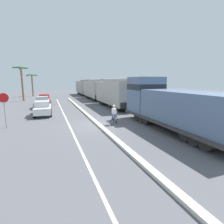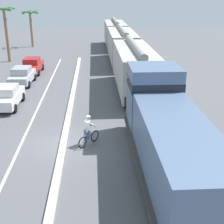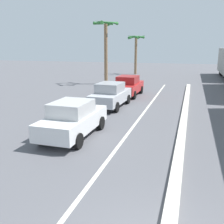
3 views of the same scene
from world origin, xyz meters
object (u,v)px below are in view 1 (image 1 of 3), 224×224
(parked_car_silver, at_px, (43,102))
(palm_tree_far, at_px, (32,79))
(hopper_car_middle, at_px, (95,89))
(hopper_car_trailing, at_px, (84,87))
(stop_sign, at_px, (4,104))
(palm_tree_near, at_px, (22,76))
(parked_car_red, at_px, (44,99))
(hopper_car_lead, at_px, (115,93))
(locomotive, at_px, (168,106))
(cyclist, at_px, (114,115))
(parked_car_white, at_px, (43,108))

(parked_car_silver, height_order, palm_tree_far, palm_tree_far)
(hopper_car_middle, distance_m, parked_car_silver, 13.22)
(hopper_car_trailing, bearing_deg, stop_sign, -111.98)
(parked_car_silver, bearing_deg, hopper_car_middle, 40.73)
(hopper_car_middle, height_order, palm_tree_near, palm_tree_near)
(parked_car_red, bearing_deg, hopper_car_lead, -36.69)
(hopper_car_lead, xyz_separation_m, parked_car_silver, (-9.97, 3.01, -1.26))
(parked_car_red, bearing_deg, hopper_car_trailing, 58.28)
(parked_car_red, bearing_deg, palm_tree_near, 122.75)
(locomotive, bearing_deg, palm_tree_far, 109.33)
(parked_car_silver, xyz_separation_m, palm_tree_far, (-2.81, 21.28, 3.41))
(stop_sign, bearing_deg, hopper_car_trailing, 68.02)
(locomotive, xyz_separation_m, hopper_car_lead, (-0.00, 12.16, 0.28))
(cyclist, bearing_deg, hopper_car_trailing, 83.49)
(stop_sign, xyz_separation_m, palm_tree_near, (-1.16, 21.16, 2.74))
(stop_sign, bearing_deg, locomotive, -19.06)
(cyclist, distance_m, palm_tree_far, 35.30)
(palm_tree_near, bearing_deg, hopper_car_trailing, 35.82)
(locomotive, height_order, hopper_car_trailing, locomotive)
(parked_car_white, bearing_deg, hopper_car_middle, 56.21)
(parked_car_white, xyz_separation_m, parked_car_red, (0.01, 10.40, 0.00))
(parked_car_red, xyz_separation_m, cyclist, (6.07, -16.97, 0.00))
(parked_car_white, relative_size, parked_car_red, 1.00)
(hopper_car_middle, height_order, parked_car_red, hopper_car_middle)
(stop_sign, bearing_deg, parked_car_white, 60.40)
(palm_tree_far, bearing_deg, palm_tree_near, -94.67)
(hopper_car_middle, relative_size, parked_car_silver, 2.49)
(locomotive, distance_m, palm_tree_far, 38.71)
(locomotive, height_order, hopper_car_lead, locomotive)
(palm_tree_far, bearing_deg, stop_sign, -89.53)
(parked_car_white, height_order, parked_car_red, same)
(locomotive, relative_size, parked_car_white, 2.75)
(locomotive, xyz_separation_m, palm_tree_near, (-13.68, 25.48, 2.97))
(locomotive, height_order, hopper_car_middle, locomotive)
(hopper_car_middle, distance_m, parked_car_white, 17.72)
(parked_car_silver, bearing_deg, locomotive, -56.68)
(parked_car_white, bearing_deg, palm_tree_near, 103.22)
(locomotive, xyz_separation_m, hopper_car_trailing, (-0.00, 35.36, 0.28))
(hopper_car_lead, height_order, cyclist, hopper_car_lead)
(parked_car_silver, xyz_separation_m, parked_car_red, (0.15, 4.30, 0.00))
(hopper_car_middle, relative_size, cyclist, 6.18)
(locomotive, distance_m, parked_car_silver, 18.18)
(parked_car_red, relative_size, palm_tree_far, 0.76)
(parked_car_white, bearing_deg, locomotive, -42.70)
(hopper_car_lead, height_order, parked_car_silver, hopper_car_lead)
(cyclist, relative_size, stop_sign, 0.60)
(locomotive, relative_size, hopper_car_lead, 1.10)
(locomotive, xyz_separation_m, cyclist, (-3.75, 2.50, -0.98))
(hopper_car_trailing, height_order, palm_tree_far, palm_tree_far)
(hopper_car_trailing, distance_m, palm_tree_near, 17.09)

